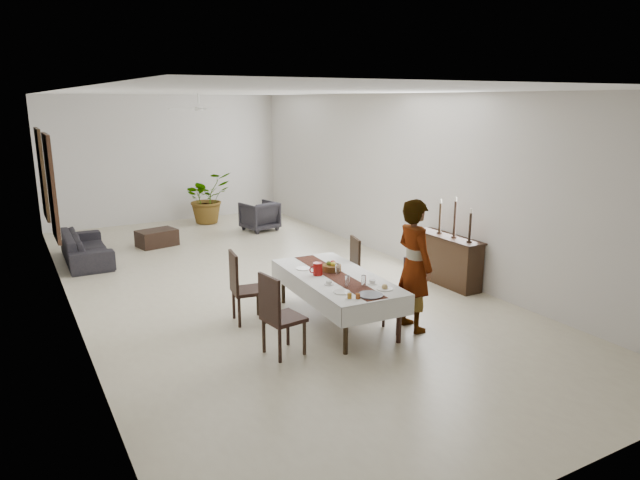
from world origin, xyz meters
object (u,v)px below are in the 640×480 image
(woman, at_px, (414,265))
(sideboard_body, at_px, (447,261))
(red_pitcher, at_px, (318,269))
(sofa, at_px, (86,247))
(dining_table_top, at_px, (336,278))

(woman, bearing_deg, sideboard_body, -50.37)
(red_pitcher, height_order, sofa, red_pitcher)
(woman, xyz_separation_m, sideboard_body, (1.75, 1.28, -0.50))
(red_pitcher, xyz_separation_m, woman, (1.00, -0.89, 0.14))
(red_pitcher, xyz_separation_m, sideboard_body, (2.75, 0.39, -0.36))
(sofa, bearing_deg, dining_table_top, -151.11)
(woman, bearing_deg, red_pitcher, 51.55)
(sideboard_body, distance_m, sofa, 6.87)
(sofa, bearing_deg, red_pitcher, -152.37)
(dining_table_top, xyz_separation_m, sofa, (-2.66, 5.03, -0.36))
(dining_table_top, xyz_separation_m, red_pitcher, (-0.22, 0.15, 0.12))
(sofa, bearing_deg, woman, -148.18)
(red_pitcher, bearing_deg, woman, -41.80)
(dining_table_top, height_order, sofa, dining_table_top)
(sideboard_body, height_order, sofa, sideboard_body)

